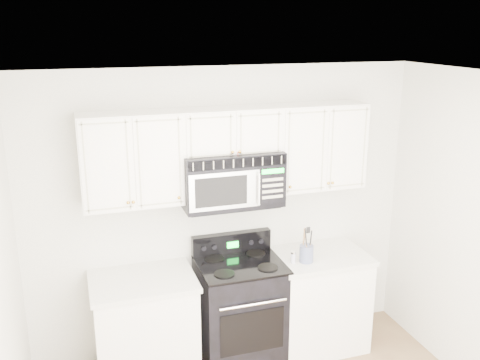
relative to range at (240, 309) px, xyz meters
name	(u,v)px	position (x,y,z in m)	size (l,w,h in m)	color
room	(306,307)	(-0.05, -1.44, 0.82)	(3.51, 3.51, 2.61)	brown
base_cabinet_left	(145,331)	(-0.85, 0.00, -0.06)	(0.86, 0.65, 0.92)	silver
base_cabinet_right	(317,303)	(0.75, 0.00, -0.06)	(0.86, 0.65, 0.92)	silver
range	(240,309)	(0.00, 0.00, 0.00)	(0.73, 0.67, 1.11)	black
upper_cabinets	(230,148)	(-0.05, 0.14, 1.45)	(2.44, 0.37, 0.75)	silver
microwave	(231,178)	(-0.05, 0.09, 1.20)	(0.84, 0.47, 0.46)	black
utensil_crock	(306,253)	(0.57, -0.12, 0.52)	(0.12, 0.12, 0.33)	#4C546C
shaker_salt	(293,257)	(0.45, -0.10, 0.49)	(0.04, 0.04, 0.11)	#AAA7BD
shaker_pepper	(307,258)	(0.57, -0.15, 0.49)	(0.04, 0.04, 0.10)	#AAA7BD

